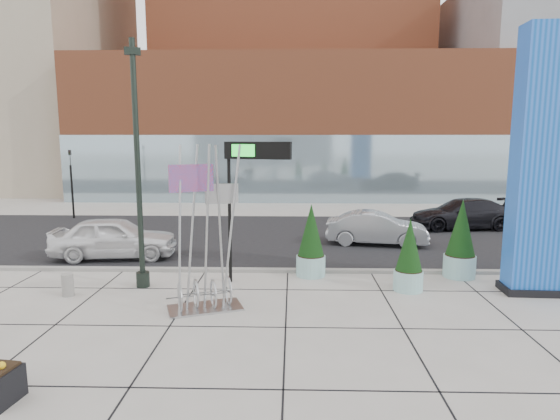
{
  "coord_description": "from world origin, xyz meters",
  "views": [
    {
      "loc": [
        1.16,
        -12.38,
        4.83
      ],
      "look_at": [
        0.77,
        2.0,
        2.59
      ],
      "focal_mm": 30.0,
      "sensor_mm": 36.0,
      "label": 1
    }
  ],
  "objects_px": {
    "overhead_street_sign": "(253,162)",
    "car_silver_mid": "(377,229)",
    "public_art_sculpture": "(205,267)",
    "lamp_post": "(139,190)",
    "car_white_west": "(114,238)",
    "blue_pylon": "(553,168)",
    "concrete_bollard": "(68,285)"
  },
  "relations": [
    {
      "from": "overhead_street_sign",
      "to": "car_silver_mid",
      "type": "distance_m",
      "value": 8.32
    },
    {
      "from": "public_art_sculpture",
      "to": "overhead_street_sign",
      "type": "height_order",
      "value": "overhead_street_sign"
    },
    {
      "from": "lamp_post",
      "to": "car_white_west",
      "type": "relative_size",
      "value": 1.6
    },
    {
      "from": "blue_pylon",
      "to": "public_art_sculpture",
      "type": "height_order",
      "value": "blue_pylon"
    },
    {
      "from": "lamp_post",
      "to": "public_art_sculpture",
      "type": "distance_m",
      "value": 3.66
    },
    {
      "from": "concrete_bollard",
      "to": "overhead_street_sign",
      "type": "relative_size",
      "value": 0.15
    },
    {
      "from": "overhead_street_sign",
      "to": "public_art_sculpture",
      "type": "bearing_deg",
      "value": -100.11
    },
    {
      "from": "blue_pylon",
      "to": "overhead_street_sign",
      "type": "relative_size",
      "value": 1.73
    },
    {
      "from": "public_art_sculpture",
      "to": "car_white_west",
      "type": "bearing_deg",
      "value": 110.52
    },
    {
      "from": "blue_pylon",
      "to": "public_art_sculpture",
      "type": "distance_m",
      "value": 10.78
    },
    {
      "from": "overhead_street_sign",
      "to": "blue_pylon",
      "type": "bearing_deg",
      "value": 9.63
    },
    {
      "from": "concrete_bollard",
      "to": "blue_pylon",
      "type": "bearing_deg",
      "value": 2.63
    },
    {
      "from": "blue_pylon",
      "to": "public_art_sculpture",
      "type": "bearing_deg",
      "value": -168.24
    },
    {
      "from": "public_art_sculpture",
      "to": "car_white_west",
      "type": "xyz_separation_m",
      "value": [
        -4.69,
        5.53,
        -0.39
      ]
    },
    {
      "from": "concrete_bollard",
      "to": "car_silver_mid",
      "type": "xyz_separation_m",
      "value": [
        10.71,
        7.24,
        0.4
      ]
    },
    {
      "from": "car_silver_mid",
      "to": "overhead_street_sign",
      "type": "bearing_deg",
      "value": 147.24
    },
    {
      "from": "lamp_post",
      "to": "car_silver_mid",
      "type": "relative_size",
      "value": 1.73
    },
    {
      "from": "public_art_sculpture",
      "to": "concrete_bollard",
      "type": "xyz_separation_m",
      "value": [
        -4.43,
        0.99,
        -0.88
      ]
    },
    {
      "from": "public_art_sculpture",
      "to": "blue_pylon",
      "type": "bearing_deg",
      "value": -10.59
    },
    {
      "from": "public_art_sculpture",
      "to": "car_white_west",
      "type": "height_order",
      "value": "public_art_sculpture"
    },
    {
      "from": "public_art_sculpture",
      "to": "car_silver_mid",
      "type": "distance_m",
      "value": 10.36
    },
    {
      "from": "blue_pylon",
      "to": "concrete_bollard",
      "type": "relative_size",
      "value": 11.7
    },
    {
      "from": "overhead_street_sign",
      "to": "concrete_bollard",
      "type": "bearing_deg",
      "value": -149.68
    },
    {
      "from": "car_white_west",
      "to": "overhead_street_sign",
      "type": "bearing_deg",
      "value": -123.56
    },
    {
      "from": "lamp_post",
      "to": "overhead_street_sign",
      "type": "relative_size",
      "value": 1.66
    },
    {
      "from": "concrete_bollard",
      "to": "lamp_post",
      "type": "bearing_deg",
      "value": 25.01
    },
    {
      "from": "car_white_west",
      "to": "car_silver_mid",
      "type": "bearing_deg",
      "value": -82.65
    },
    {
      "from": "blue_pylon",
      "to": "lamp_post",
      "type": "xyz_separation_m",
      "value": [
        -12.71,
        0.27,
        -0.72
      ]
    },
    {
      "from": "car_silver_mid",
      "to": "lamp_post",
      "type": "bearing_deg",
      "value": 134.94
    },
    {
      "from": "lamp_post",
      "to": "concrete_bollard",
      "type": "bearing_deg",
      "value": -154.99
    },
    {
      "from": "blue_pylon",
      "to": "concrete_bollard",
      "type": "height_order",
      "value": "blue_pylon"
    },
    {
      "from": "public_art_sculpture",
      "to": "lamp_post",
      "type": "bearing_deg",
      "value": 121.43
    }
  ]
}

